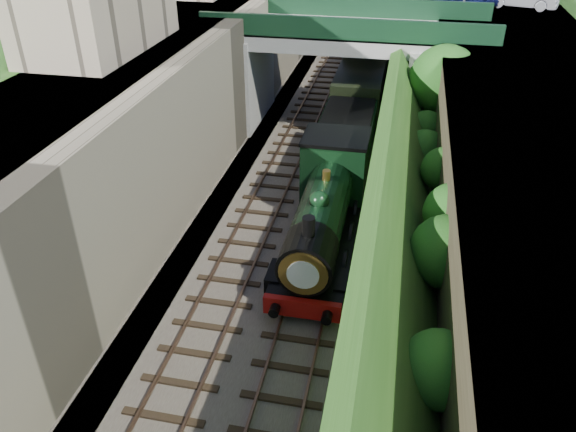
{
  "coord_description": "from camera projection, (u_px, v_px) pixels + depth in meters",
  "views": [
    {
      "loc": [
        3.73,
        -9.13,
        13.66
      ],
      "look_at": [
        0.0,
        8.81,
        2.47
      ],
      "focal_mm": 35.0,
      "sensor_mm": 36.0,
      "label": 1
    }
  ],
  "objects": [
    {
      "name": "street_plateau_right",
      "position": [
        513.0,
        114.0,
        28.83
      ],
      "size": [
        8.0,
        90.0,
        6.25
      ],
      "primitive_type": "cube",
      "color": "#262628",
      "rests_on": "ground"
    },
    {
      "name": "retaining_wall",
      "position": [
        232.0,
        87.0,
        31.24
      ],
      "size": [
        1.0,
        90.0,
        7.0
      ],
      "primitive_type": "cube",
      "color": "#756B56",
      "rests_on": "ground"
    },
    {
      "name": "locomotive",
      "position": [
        324.0,
        212.0,
        22.84
      ],
      "size": [
        3.1,
        10.22,
        3.83
      ],
      "color": "black",
      "rests_on": "trackbed"
    },
    {
      "name": "tender",
      "position": [
        345.0,
        145.0,
        29.14
      ],
      "size": [
        2.7,
        6.0,
        3.05
      ],
      "color": "black",
      "rests_on": "trackbed"
    },
    {
      "name": "trackbed",
      "position": [
        328.0,
        151.0,
        32.06
      ],
      "size": [
        10.0,
        90.0,
        0.2
      ],
      "primitive_type": "cube",
      "color": "#473F38",
      "rests_on": "ground"
    },
    {
      "name": "street_plateau_left",
      "position": [
        173.0,
        83.0,
        31.85
      ],
      "size": [
        6.0,
        90.0,
        7.0
      ],
      "primitive_type": "cube",
      "color": "#262628",
      "rests_on": "ground"
    },
    {
      "name": "coach_front",
      "position": [
        367.0,
        67.0,
        39.44
      ],
      "size": [
        2.9,
        18.0,
        3.7
      ],
      "color": "black",
      "rests_on": "trackbed"
    },
    {
      "name": "embankment_slope",
      "position": [
        422.0,
        130.0,
        28.02
      ],
      "size": [
        4.28,
        90.0,
        6.36
      ],
      "color": "#1E4714",
      "rests_on": "ground"
    },
    {
      "name": "track_left",
      "position": [
        294.0,
        146.0,
        32.33
      ],
      "size": [
        2.5,
        90.0,
        0.2
      ],
      "color": "black",
      "rests_on": "trackbed"
    },
    {
      "name": "tree",
      "position": [
        446.0,
        83.0,
        28.27
      ],
      "size": [
        3.6,
        3.8,
        6.6
      ],
      "color": "black",
      "rests_on": "ground"
    },
    {
      "name": "track_right",
      "position": [
        349.0,
        151.0,
        31.77
      ],
      "size": [
        2.5,
        90.0,
        0.2
      ],
      "color": "black",
      "rests_on": "trackbed"
    },
    {
      "name": "coach_middle",
      "position": [
        383.0,
        12.0,
        55.15
      ],
      "size": [
        2.9,
        18.0,
        3.7
      ],
      "color": "black",
      "rests_on": "trackbed"
    },
    {
      "name": "road_bridge",
      "position": [
        356.0,
        64.0,
        33.16
      ],
      "size": [
        16.0,
        6.4,
        7.25
      ],
      "color": "gray",
      "rests_on": "ground"
    },
    {
      "name": "building_near",
      "position": [
        96.0,
        1.0,
        24.05
      ],
      "size": [
        4.0,
        8.0,
        4.0
      ],
      "primitive_type": "cube",
      "color": "gray",
      "rests_on": "street_plateau_left"
    }
  ]
}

